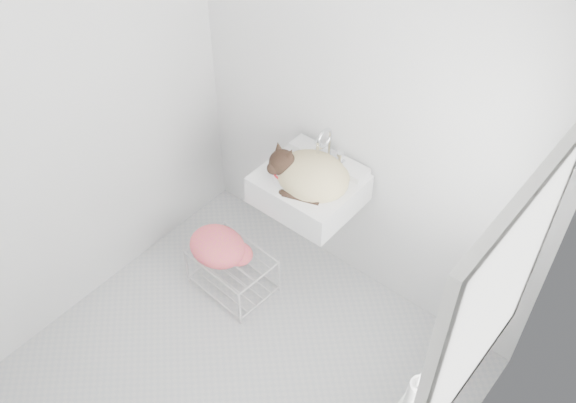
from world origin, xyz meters
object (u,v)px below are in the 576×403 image
Objects in this scene: bottle_c at (460,350)px; bottle_b at (436,382)px; wire_rack at (232,270)px; sink at (309,177)px; cat at (309,174)px.

bottle_b is at bearing -90.00° from bottle_c.
bottle_c is at bearing -4.23° from wire_rack.
wire_rack is 2.24× the size of bottle_b.
sink is 3.23× the size of bottle_c.
cat is at bearing 151.37° from bottle_b.
bottle_c is at bearing -21.00° from sink.
cat reaches higher than sink.
cat is at bearing 44.66° from wire_rack.
wire_rack is at bearing 175.77° from bottle_c.
wire_rack is 2.87× the size of bottle_c.
sink is 1.23m from bottle_c.
cat reaches higher than wire_rack.
bottle_b is (1.14, -0.62, -0.04)m from cat.
bottle_c is (1.46, -0.11, 0.70)m from wire_rack.
cat is (0.01, -0.02, 0.04)m from sink.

